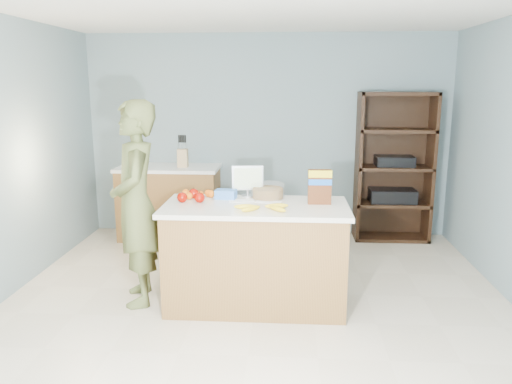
# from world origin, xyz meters

# --- Properties ---
(floor) EXTENTS (4.50, 5.00, 0.02)m
(floor) POSITION_xyz_m (0.00, 0.00, 0.00)
(floor) COLOR beige
(floor) RESTS_ON ground
(walls) EXTENTS (4.52, 5.02, 2.51)m
(walls) POSITION_xyz_m (0.00, 0.00, 1.65)
(walls) COLOR gray
(walls) RESTS_ON ground
(counter_peninsula) EXTENTS (1.56, 0.76, 0.90)m
(counter_peninsula) POSITION_xyz_m (0.00, 0.30, 0.42)
(counter_peninsula) COLOR brown
(counter_peninsula) RESTS_ON ground
(back_cabinet) EXTENTS (1.24, 0.62, 0.90)m
(back_cabinet) POSITION_xyz_m (-1.20, 2.20, 0.45)
(back_cabinet) COLOR brown
(back_cabinet) RESTS_ON ground
(shelving_unit) EXTENTS (0.90, 0.40, 1.80)m
(shelving_unit) POSITION_xyz_m (1.55, 2.35, 0.86)
(shelving_unit) COLOR black
(shelving_unit) RESTS_ON ground
(person) EXTENTS (0.59, 0.74, 1.77)m
(person) POSITION_xyz_m (-1.03, 0.32, 0.89)
(person) COLOR #52592E
(person) RESTS_ON ground
(knife_block) EXTENTS (0.12, 0.10, 0.31)m
(knife_block) POSITION_xyz_m (-1.01, 2.16, 1.02)
(knife_block) COLOR tan
(knife_block) RESTS_ON back_cabinet
(envelopes) EXTENTS (0.48, 0.19, 0.00)m
(envelopes) POSITION_xyz_m (-0.01, 0.42, 0.90)
(envelopes) COLOR white
(envelopes) RESTS_ON counter_peninsula
(bananas) EXTENTS (0.45, 0.23, 0.04)m
(bananas) POSITION_xyz_m (0.07, 0.13, 0.92)
(bananas) COLOR yellow
(bananas) RESTS_ON counter_peninsula
(apples) EXTENTS (0.24, 0.25, 0.09)m
(apples) POSITION_xyz_m (-0.56, 0.40, 0.94)
(apples) COLOR #880A01
(apples) RESTS_ON counter_peninsula
(oranges) EXTENTS (0.30, 0.20, 0.06)m
(oranges) POSITION_xyz_m (-0.54, 0.54, 0.93)
(oranges) COLOR orange
(oranges) RESTS_ON counter_peninsula
(blue_carton) EXTENTS (0.19, 0.14, 0.08)m
(blue_carton) POSITION_xyz_m (-0.28, 0.51, 0.94)
(blue_carton) COLOR blue
(blue_carton) RESTS_ON counter_peninsula
(salad_bowl) EXTENTS (0.30, 0.30, 0.13)m
(salad_bowl) POSITION_xyz_m (0.09, 0.56, 0.96)
(salad_bowl) COLOR #267219
(salad_bowl) RESTS_ON counter_peninsula
(tv) EXTENTS (0.28, 0.12, 0.28)m
(tv) POSITION_xyz_m (-0.09, 0.62, 1.06)
(tv) COLOR silver
(tv) RESTS_ON counter_peninsula
(cereal_box) EXTENTS (0.20, 0.08, 0.29)m
(cereal_box) POSITION_xyz_m (0.54, 0.37, 1.07)
(cereal_box) COLOR #592B14
(cereal_box) RESTS_ON counter_peninsula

